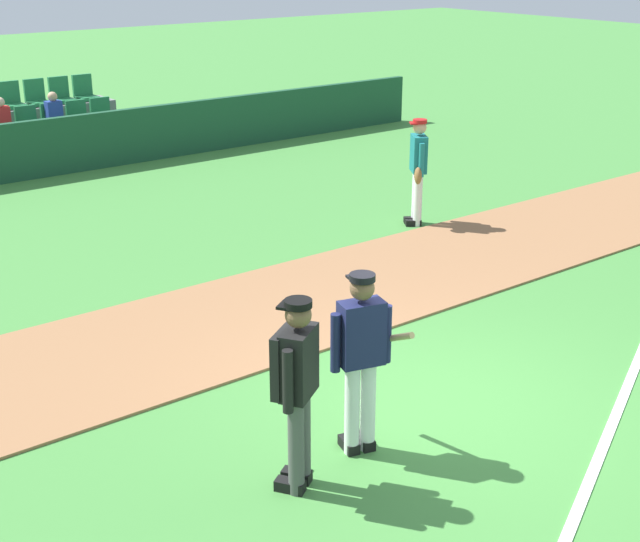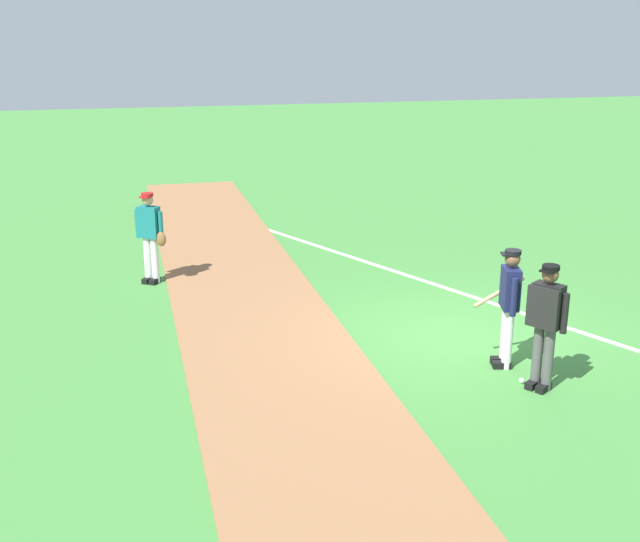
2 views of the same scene
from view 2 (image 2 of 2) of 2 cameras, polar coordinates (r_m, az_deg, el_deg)
ground_plane at (r=12.63m, az=10.01°, el=-4.85°), size 80.00×80.00×0.00m
infield_dirt_path at (r=11.78m, az=-3.46°, el=-6.19°), size 28.00×2.68×0.03m
foul_line_chalk at (r=15.41m, az=7.23°, el=-0.59°), size 10.90×5.19×0.01m
batter_navy_jersey at (r=11.42m, az=13.65°, el=-2.31°), size 0.60×0.80×1.76m
umpire_home_plate at (r=10.80m, az=16.19°, el=-3.48°), size 0.53×0.46×1.76m
runner_teal_jersey at (r=15.20m, az=-12.33°, el=2.64°), size 0.49×0.57×1.76m
baseball at (r=11.26m, az=14.56°, el=-7.78°), size 0.07×0.07×0.07m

